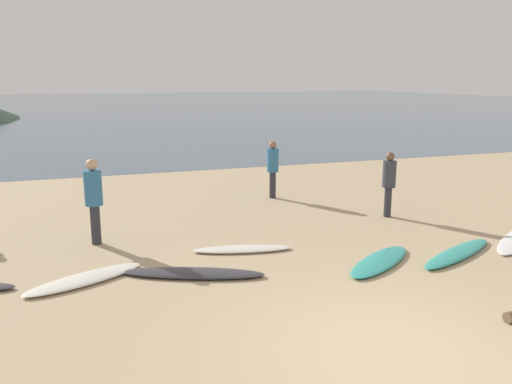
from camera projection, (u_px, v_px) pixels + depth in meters
The scene contains 10 objects.
ground_plane at pixel (202, 194), 15.63m from camera, with size 120.00×120.00×0.20m, color tan.
ocean_water at pixel (101, 105), 64.79m from camera, with size 140.00×100.00×0.01m, color #475B6B.
surfboard_1 at pixel (85, 279), 8.63m from camera, with size 2.08×0.57×0.09m, color silver.
surfboard_2 at pixel (193, 273), 8.87m from camera, with size 2.45×0.52×0.10m, color #333338.
surfboard_3 at pixel (242, 249), 10.14m from camera, with size 1.93×0.46×0.08m, color silver.
surfboard_4 at pixel (380, 261), 9.45m from camera, with size 2.07×0.59×0.09m, color teal.
surfboard_5 at pixel (458, 253), 9.89m from camera, with size 2.44×0.47×0.09m, color teal.
person_0 at pixel (273, 165), 14.44m from camera, with size 0.32×0.32×1.61m.
person_2 at pixel (389, 179), 12.47m from camera, with size 0.32×0.32×1.58m.
person_3 at pixel (94, 195), 10.37m from camera, with size 0.35×0.35×1.75m.
Camera 1 is at (-3.50, -4.93, 3.31)m, focal length 36.49 mm.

